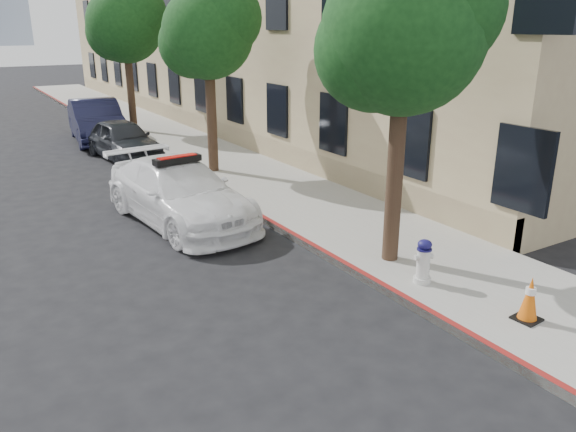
% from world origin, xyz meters
% --- Properties ---
extents(ground, '(120.00, 120.00, 0.00)m').
position_xyz_m(ground, '(0.00, 0.00, 0.00)').
color(ground, black).
rests_on(ground, ground).
extents(sidewalk, '(3.20, 50.00, 0.15)m').
position_xyz_m(sidewalk, '(3.60, 10.00, 0.07)').
color(sidewalk, gray).
rests_on(sidewalk, ground).
extents(curb_strip, '(0.12, 50.00, 0.15)m').
position_xyz_m(curb_strip, '(2.06, 10.00, 0.07)').
color(curb_strip, maroon).
rests_on(curb_strip, ground).
extents(building, '(8.00, 36.00, 10.00)m').
position_xyz_m(building, '(9.20, 15.00, 5.00)').
color(building, tan).
rests_on(building, ground).
extents(tree_near, '(2.92, 2.82, 5.62)m').
position_xyz_m(tree_near, '(2.93, -2.01, 4.27)').
color(tree_near, black).
rests_on(tree_near, sidewalk).
extents(tree_mid, '(2.77, 2.64, 5.43)m').
position_xyz_m(tree_mid, '(2.93, 5.99, 4.16)').
color(tree_mid, black).
rests_on(tree_mid, sidewalk).
extents(tree_far, '(3.10, 3.00, 5.81)m').
position_xyz_m(tree_far, '(2.93, 13.99, 4.39)').
color(tree_far, black).
rests_on(tree_far, sidewalk).
extents(police_car, '(2.48, 5.07, 1.57)m').
position_xyz_m(police_car, '(0.45, 2.47, 0.71)').
color(police_car, white).
rests_on(police_car, ground).
extents(parked_car_mid, '(1.96, 4.04, 1.33)m').
position_xyz_m(parked_car_mid, '(1.20, 9.62, 0.67)').
color(parked_car_mid, black).
rests_on(parked_car_mid, ground).
extents(parked_car_far, '(2.23, 5.05, 1.61)m').
position_xyz_m(parked_car_far, '(1.20, 13.13, 0.81)').
color(parked_car_far, black).
rests_on(parked_car_far, ground).
extents(fire_hydrant, '(0.33, 0.30, 0.79)m').
position_xyz_m(fire_hydrant, '(2.67, -3.09, 0.53)').
color(fire_hydrant, silver).
rests_on(fire_hydrant, sidewalk).
extents(traffic_cone, '(0.39, 0.39, 0.70)m').
position_xyz_m(traffic_cone, '(3.09, -4.87, 0.50)').
color(traffic_cone, black).
rests_on(traffic_cone, sidewalk).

